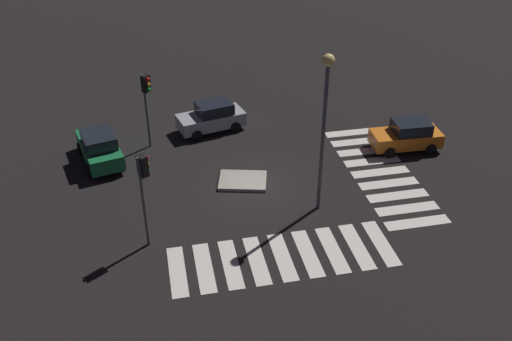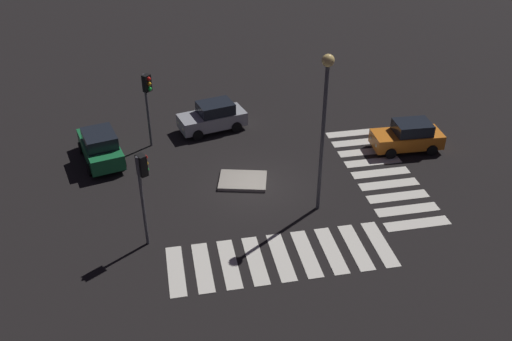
% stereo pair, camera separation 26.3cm
% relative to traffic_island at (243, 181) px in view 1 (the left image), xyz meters
% --- Properties ---
extents(ground_plane, '(80.00, 80.00, 0.00)m').
position_rel_traffic_island_xyz_m(ground_plane, '(0.60, -0.57, -0.09)').
color(ground_plane, black).
extents(traffic_island, '(2.86, 2.42, 0.18)m').
position_rel_traffic_island_xyz_m(traffic_island, '(0.00, 0.00, 0.00)').
color(traffic_island, gray).
rests_on(traffic_island, ground).
extents(car_green, '(2.75, 4.50, 1.85)m').
position_rel_traffic_island_xyz_m(car_green, '(-7.35, 3.71, 0.82)').
color(car_green, '#196B38').
rests_on(car_green, ground).
extents(car_silver, '(4.31, 2.61, 1.77)m').
position_rel_traffic_island_xyz_m(car_silver, '(-0.75, 6.17, 0.78)').
color(car_silver, '#9EA0A5').
rests_on(car_silver, ground).
extents(car_orange, '(4.07, 2.02, 1.74)m').
position_rel_traffic_island_xyz_m(car_orange, '(9.91, 1.58, 0.76)').
color(car_orange, orange).
rests_on(car_orange, ground).
extents(traffic_light_west, '(0.54, 0.53, 4.47)m').
position_rel_traffic_island_xyz_m(traffic_light_west, '(-4.48, 4.81, 3.30)').
color(traffic_light_west, '#47474C').
rests_on(traffic_light_west, ground).
extents(traffic_light_south, '(0.53, 0.54, 4.57)m').
position_rel_traffic_island_xyz_m(traffic_light_south, '(-4.98, -4.07, 3.37)').
color(traffic_light_south, '#47474C').
rests_on(traffic_light_south, ground).
extents(street_lamp, '(0.56, 0.56, 7.95)m').
position_rel_traffic_island_xyz_m(street_lamp, '(3.22, -3.01, 5.30)').
color(street_lamp, '#47474C').
rests_on(street_lamp, ground).
extents(crosswalk_near, '(9.90, 3.20, 0.02)m').
position_rel_traffic_island_xyz_m(crosswalk_near, '(0.60, -6.24, -0.08)').
color(crosswalk_near, silver).
rests_on(crosswalk_near, ground).
extents(crosswalk_side, '(3.20, 9.90, 0.02)m').
position_rel_traffic_island_xyz_m(crosswalk_side, '(7.49, -0.57, -0.08)').
color(crosswalk_side, silver).
rests_on(crosswalk_side, ground).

